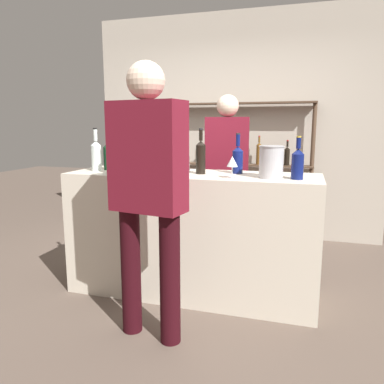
{
  "coord_description": "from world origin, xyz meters",
  "views": [
    {
      "loc": [
        0.88,
        -2.92,
        1.42
      ],
      "look_at": [
        0.0,
        0.0,
        0.88
      ],
      "focal_mm": 35.0,
      "sensor_mm": 36.0,
      "label": 1
    }
  ],
  "objects": [
    {
      "name": "ice_bucket",
      "position": [
        0.64,
        -0.08,
        1.15
      ],
      "size": [
        0.19,
        0.19,
        0.24
      ],
      "color": "#B2B2B7",
      "rests_on": "bar_counter"
    },
    {
      "name": "counter_bottle_5",
      "position": [
        0.36,
        0.11,
        1.15
      ],
      "size": [
        0.09,
        0.09,
        0.33
      ],
      "color": "#0F1956",
      "rests_on": "bar_counter"
    },
    {
      "name": "back_shelf",
      "position": [
        -0.01,
        1.74,
        1.12
      ],
      "size": [
        1.99,
        0.18,
        1.69
      ],
      "color": "#4C3828",
      "rests_on": "ground_plane"
    },
    {
      "name": "counter_bottle_2",
      "position": [
        0.07,
        0.0,
        1.17
      ],
      "size": [
        0.08,
        0.08,
        0.37
      ],
      "color": "black",
      "rests_on": "bar_counter"
    },
    {
      "name": "counter_bottle_4",
      "position": [
        -0.79,
        0.04,
        1.16
      ],
      "size": [
        0.08,
        0.08,
        0.32
      ],
      "color": "black",
      "rests_on": "bar_counter"
    },
    {
      "name": "back_wall",
      "position": [
        0.0,
        1.92,
        1.4
      ],
      "size": [
        3.66,
        0.12,
        2.8
      ],
      "primitive_type": "cube",
      "color": "#B2A899",
      "rests_on": "ground_plane"
    },
    {
      "name": "bar_counter",
      "position": [
        0.0,
        0.0,
        0.52
      ],
      "size": [
        2.06,
        0.64,
        1.03
      ],
      "primitive_type": "cube",
      "color": "beige",
      "rests_on": "ground_plane"
    },
    {
      "name": "wine_glass",
      "position": [
        0.37,
        -0.18,
        1.15
      ],
      "size": [
        0.08,
        0.08,
        0.17
      ],
      "color": "silver",
      "rests_on": "bar_counter"
    },
    {
      "name": "counter_bottle_1",
      "position": [
        -0.63,
        -0.19,
        1.18
      ],
      "size": [
        0.08,
        0.08,
        0.38
      ],
      "color": "black",
      "rests_on": "bar_counter"
    },
    {
      "name": "cork_jar",
      "position": [
        -0.11,
        0.09,
        1.1
      ],
      "size": [
        0.12,
        0.12,
        0.13
      ],
      "color": "silver",
      "rests_on": "bar_counter"
    },
    {
      "name": "server_behind_counter",
      "position": [
        0.1,
        0.96,
        1.02
      ],
      "size": [
        0.47,
        0.25,
        1.73
      ],
      "rotation": [
        0.0,
        0.0,
        -1.45
      ],
      "color": "black",
      "rests_on": "ground_plane"
    },
    {
      "name": "counter_bottle_0",
      "position": [
        -0.85,
        -0.06,
        1.17
      ],
      "size": [
        0.09,
        0.09,
        0.37
      ],
      "color": "silver",
      "rests_on": "bar_counter"
    },
    {
      "name": "counter_bottle_3",
      "position": [
        0.83,
        -0.09,
        1.15
      ],
      "size": [
        0.09,
        0.09,
        0.31
      ],
      "color": "#0F1956",
      "rests_on": "bar_counter"
    },
    {
      "name": "customer_center",
      "position": [
        -0.07,
        -0.74,
        1.06
      ],
      "size": [
        0.51,
        0.29,
        1.81
      ],
      "rotation": [
        0.0,
        0.0,
        1.4
      ],
      "color": "black",
      "rests_on": "ground_plane"
    },
    {
      "name": "ground_plane",
      "position": [
        0.0,
        0.0,
        0.0
      ],
      "size": [
        16.0,
        16.0,
        0.0
      ],
      "primitive_type": "plane",
      "color": "brown"
    }
  ]
}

